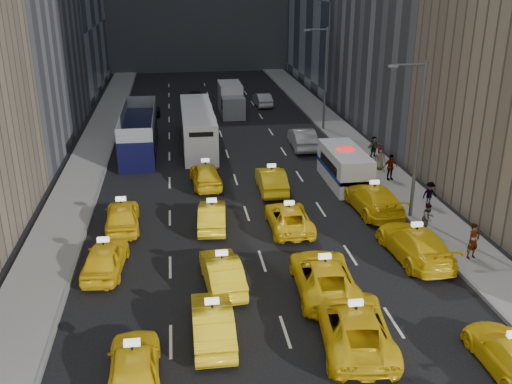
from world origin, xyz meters
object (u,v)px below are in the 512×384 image
(nypd_van, at_px, (344,167))
(double_decker, at_px, (139,132))
(city_bus, at_px, (198,127))
(box_truck, at_px, (231,99))
(pedestrian_0, at_px, (473,241))

(nypd_van, xyz_separation_m, double_decker, (-13.92, 9.50, 0.46))
(city_bus, bearing_deg, box_truck, 69.84)
(nypd_van, distance_m, pedestrian_0, 12.00)
(double_decker, xyz_separation_m, city_bus, (4.65, 1.00, -0.09))
(pedestrian_0, bearing_deg, box_truck, 87.55)
(city_bus, xyz_separation_m, box_truck, (3.83, 10.91, -0.08))
(double_decker, height_order, box_truck, double_decker)
(double_decker, bearing_deg, box_truck, 56.38)
(nypd_van, distance_m, box_truck, 22.10)
(city_bus, distance_m, box_truck, 11.57)
(nypd_van, xyz_separation_m, pedestrian_0, (3.07, -11.60, -0.08))
(pedestrian_0, bearing_deg, city_bus, 102.28)
(city_bus, height_order, pedestrian_0, city_bus)
(nypd_van, bearing_deg, double_decker, 149.31)
(box_truck, distance_m, pedestrian_0, 34.10)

